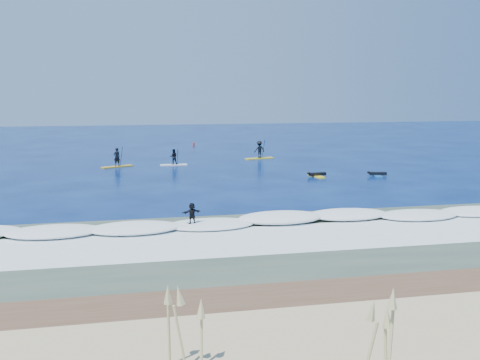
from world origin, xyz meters
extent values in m
plane|color=#03103E|center=(0.00, 0.00, 0.00)|extent=(160.00, 160.00, 0.00)
cube|color=#4E3524|center=(0.00, -21.50, 0.00)|extent=(90.00, 5.00, 0.08)
cube|color=#334637|center=(0.00, -14.00, 0.01)|extent=(90.00, 13.00, 0.01)
cube|color=white|center=(0.00, -10.00, 0.00)|extent=(40.00, 6.00, 0.30)
cube|color=silver|center=(0.00, -13.00, 0.00)|extent=(34.00, 5.00, 0.02)
cube|color=gold|center=(-8.41, 14.45, 0.05)|extent=(3.06, 2.04, 0.10)
imported|color=black|center=(-8.41, 14.45, 0.98)|extent=(0.76, 0.66, 1.75)
cylinder|color=black|center=(-8.00, 14.66, 0.91)|extent=(0.35, 0.65, 2.04)
cube|color=black|center=(-8.00, 14.66, -0.05)|extent=(0.12, 0.03, 0.30)
cube|color=white|center=(-3.01, 14.57, 0.04)|extent=(2.63, 0.71, 0.09)
imported|color=black|center=(-3.01, 14.57, 0.84)|extent=(0.74, 0.58, 1.50)
cylinder|color=black|center=(-2.61, 14.57, 0.78)|extent=(0.05, 0.60, 1.75)
cube|color=black|center=(-2.61, 14.57, -0.04)|extent=(0.10, 0.03, 0.26)
cube|color=yellow|center=(6.43, 17.90, 0.05)|extent=(3.26, 1.59, 0.11)
imported|color=black|center=(6.43, 17.90, 1.02)|extent=(1.31, 0.96, 1.82)
cylinder|color=black|center=(6.89, 18.03, 0.95)|extent=(0.24, 0.72, 2.12)
cube|color=black|center=(6.89, 18.03, -0.05)|extent=(0.13, 0.03, 0.32)
cube|color=yellow|center=(8.32, 5.09, 0.05)|extent=(0.90, 2.22, 0.10)
cube|color=black|center=(8.42, 5.11, 0.23)|extent=(1.53, 0.61, 0.25)
sphere|color=black|center=(7.59, 4.98, 0.33)|extent=(0.25, 0.25, 0.25)
cube|color=#165BAA|center=(13.50, 4.37, 0.05)|extent=(1.02, 2.13, 0.10)
cube|color=black|center=(13.60, 4.35, 0.22)|extent=(1.47, 0.69, 0.24)
sphere|color=black|center=(12.82, 4.54, 0.31)|extent=(0.24, 0.24, 0.24)
cube|color=white|center=(-4.00, -10.13, 0.19)|extent=(1.74, 0.88, 0.09)
imported|color=black|center=(-4.00, -10.13, 0.80)|extent=(1.09, 0.59, 1.12)
cylinder|color=red|center=(1.06, 32.65, 0.22)|extent=(0.27, 0.27, 0.43)
cone|color=red|center=(1.06, 32.65, 0.54)|extent=(0.19, 0.19, 0.21)
camera|label=1|loc=(-7.01, -37.51, 7.15)|focal=40.00mm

